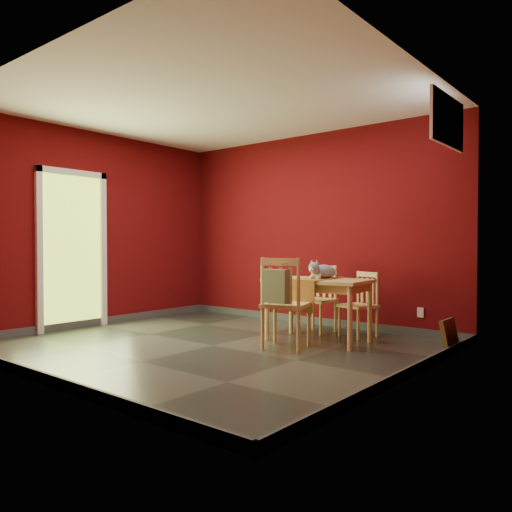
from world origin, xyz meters
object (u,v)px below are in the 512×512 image
Objects in this scene: cat at (323,269)px; picture_frame at (450,336)px; chair_far_left at (319,298)px; tote_bag at (276,286)px; dining_table at (318,287)px; chair_far_right at (360,303)px; chair_near at (285,302)px.

cat reaches higher than picture_frame.
chair_far_left is 1.46m from tote_bag.
cat is at bearing 38.76° from dining_table.
chair_far_right is at bearing 166.44° from picture_frame.
tote_bag is at bearing -99.32° from chair_far_right.
chair_near is at bearing -105.78° from cat.
chair_far_left is 1.21m from chair_near.
chair_far_right is 1.23m from chair_near.
chair_far_right is 1.23m from picture_frame.
tote_bag is at bearing -89.10° from dining_table.
chair_far_left is at bearing 118.27° from cat.
tote_bag is 0.89m from cat.
picture_frame is at bearing -13.56° from chair_far_right.
dining_table is at bearing -149.89° from cat.
chair_far_left reaches higher than dining_table.
cat is at bearing -53.08° from chair_far_left.
chair_far_left is 1.80m from picture_frame.
dining_table is 1.42× the size of chair_far_left.
dining_table is at bearing -168.09° from picture_frame.
chair_far_left reaches higher than picture_frame.
picture_frame is at bearing 11.91° from dining_table.
chair_far_left is (-0.34, 0.56, -0.20)m from dining_table.
dining_table is 2.93× the size of tote_bag.
cat reaches higher than chair_far_right.
chair_far_left is 2.40× the size of picture_frame.
picture_frame is (1.45, 0.91, -0.33)m from chair_near.
tote_bag is at bearing -100.99° from cat.
chair_far_left is 2.06× the size of tote_bag.
dining_table reaches higher than picture_frame.
chair_far_right is at bearing 61.33° from cat.
chair_far_right is 0.73m from cat.
chair_near is (0.31, -1.17, 0.07)m from chair_far_left.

